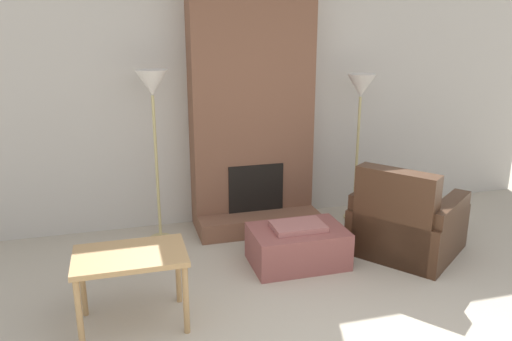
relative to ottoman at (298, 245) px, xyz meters
name	(u,v)px	position (x,y,z in m)	size (l,w,h in m)	color
wall_back	(246,106)	(-0.14, 1.34, 1.12)	(7.42, 0.06, 2.60)	#BCB7AD
fireplace	(252,116)	(-0.14, 1.11, 1.04)	(1.32, 0.68, 2.60)	brown
ottoman	(298,245)	(0.00, 0.00, 0.00)	(0.87, 0.58, 0.40)	#8C4C47
armchair	(405,225)	(1.09, -0.06, 0.11)	(1.29, 1.28, 0.91)	#422819
side_table	(131,263)	(-1.53, -0.60, 0.32)	(0.81, 0.53, 0.58)	tan
floor_lamp_left	(152,93)	(-1.19, 0.92, 1.35)	(0.31, 0.31, 1.76)	tan
floor_lamp_right	(361,94)	(1.04, 0.92, 1.26)	(0.31, 0.31, 1.66)	tan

